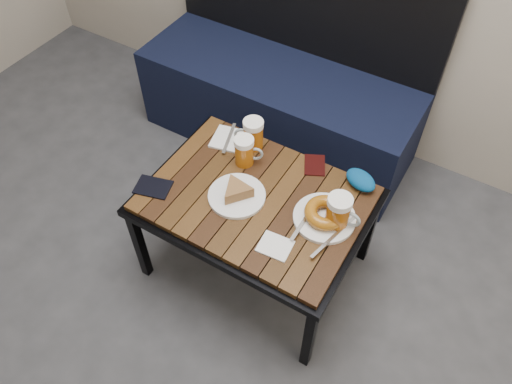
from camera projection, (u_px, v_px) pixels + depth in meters
The scene contains 12 objects.
bench at pixel (280, 98), 2.55m from camera, with size 1.40×0.50×0.95m.
cafe_table at pixel (256, 204), 1.90m from camera, with size 0.84×0.62×0.47m.
beer_mug_left at pixel (253, 134), 1.99m from camera, with size 0.13×0.10×0.13m.
beer_mug_centre at pixel (245, 151), 1.94m from camera, with size 0.12×0.10×0.13m.
beer_mug_right at pixel (339, 212), 1.73m from camera, with size 0.13×0.09×0.14m.
plate_pie at pixel (237, 193), 1.85m from camera, with size 0.22×0.22×0.06m.
plate_bagel at pixel (325, 215), 1.78m from camera, with size 0.23×0.30×0.06m.
napkin_left at pixel (229, 139), 2.06m from camera, with size 0.16×0.18×0.01m.
napkin_right at pixel (275, 246), 1.72m from camera, with size 0.12×0.10×0.01m.
passport_navy at pixel (153, 187), 1.90m from camera, with size 0.10×0.13×0.01m, color black.
passport_burgundy at pixel (315, 165), 1.97m from camera, with size 0.08×0.11×0.01m, color black.
knit_pouch at pixel (361, 180), 1.89m from camera, with size 0.13×0.08×0.06m, color navy.
Camera 1 is at (0.71, -0.03, 1.92)m, focal length 35.00 mm.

